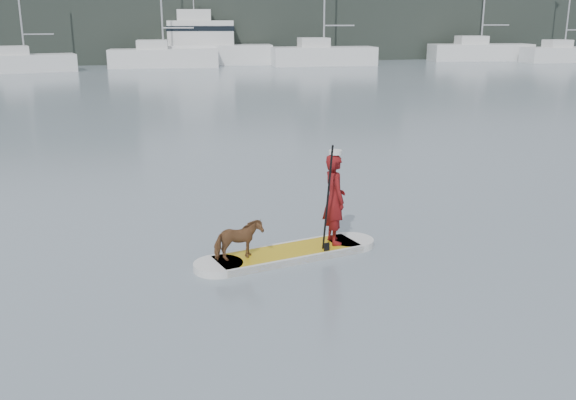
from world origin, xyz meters
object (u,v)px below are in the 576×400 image
object	(u,v)px
sailboat_c	(25,62)
sailboat_e	(323,54)
motor_yacht_a	(207,44)
paddler	(334,199)
dog	(238,240)
paddleboard	(288,254)
sailboat_d	(163,56)
sailboat_g	(563,52)
sailboat_f	(480,50)

from	to	relation	value
sailboat_c	sailboat_e	distance (m)	23.35
motor_yacht_a	paddler	bearing A→B (deg)	-88.04
sailboat_e	dog	bearing A→B (deg)	-105.32
paddleboard	sailboat_e	distance (m)	44.99
sailboat_d	sailboat_g	xyz separation A→B (m)	(35.44, -3.14, -0.07)
paddler	sailboat_g	distance (m)	54.45
sailboat_e	sailboat_d	bearing A→B (deg)	178.64
sailboat_e	motor_yacht_a	distance (m)	9.91
sailboat_c	sailboat_e	xyz separation A→B (m)	(23.34, 0.64, 0.15)
paddler	sailboat_d	distance (m)	43.73
paddler	sailboat_d	bearing A→B (deg)	-2.05
paddler	sailboat_g	bearing A→B (deg)	-42.74
sailboat_e	paddler	bearing A→B (deg)	-103.37
sailboat_d	dog	bearing A→B (deg)	-86.07
sailboat_e	motor_yacht_a	xyz separation A→B (m)	(-9.11, 3.82, 0.79)
paddleboard	sailboat_d	distance (m)	43.94
dog	sailboat_d	xyz separation A→B (m)	(2.60, 44.08, 0.46)
dog	sailboat_d	bearing A→B (deg)	-13.82
dog	sailboat_d	world-z (taller)	sailboat_d
paddleboard	dog	xyz separation A→B (m)	(-0.88, -0.18, 0.39)
paddler	dog	distance (m)	1.84
dog	motor_yacht_a	bearing A→B (deg)	-18.53
paddleboard	sailboat_d	size ratio (longest dim) A/B	0.26
sailboat_f	sailboat_g	distance (m)	7.27
sailboat_d	motor_yacht_a	size ratio (longest dim) A/B	1.23
sailboat_d	sailboat_f	world-z (taller)	sailboat_f
motor_yacht_a	sailboat_g	distance (m)	31.94
sailboat_g	dog	bearing A→B (deg)	-130.81
sailboat_c	sailboat_g	bearing A→B (deg)	-11.79
paddleboard	motor_yacht_a	bearing A→B (deg)	71.45
paddler	motor_yacht_a	bearing A→B (deg)	-6.94
sailboat_c	sailboat_f	size ratio (longest dim) A/B	0.72
sailboat_f	sailboat_d	bearing A→B (deg)	-169.64
sailboat_f	paddleboard	bearing A→B (deg)	-116.01
dog	paddler	bearing A→B (deg)	-88.95
paddler	motor_yacht_a	size ratio (longest dim) A/B	0.15
sailboat_e	sailboat_g	world-z (taller)	sailboat_e
paddleboard	sailboat_f	bearing A→B (deg)	43.72
paddleboard	dog	world-z (taller)	dog
paddler	sailboat_e	xyz separation A→B (m)	(13.96, 42.28, -0.00)
paddleboard	motor_yacht_a	distance (m)	46.66
sailboat_d	sailboat_f	bearing A→B (deg)	8.90
sailboat_d	motor_yacht_a	world-z (taller)	sailboat_d
paddleboard	motor_yacht_a	world-z (taller)	motor_yacht_a
sailboat_c	sailboat_d	size ratio (longest dim) A/B	0.79
paddler	sailboat_f	size ratio (longest dim) A/B	0.11
paddleboard	paddler	bearing A→B (deg)	-0.00
paddler	motor_yacht_a	world-z (taller)	motor_yacht_a
dog	sailboat_d	size ratio (longest dim) A/B	0.06
paddleboard	dog	size ratio (longest dim) A/B	4.21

